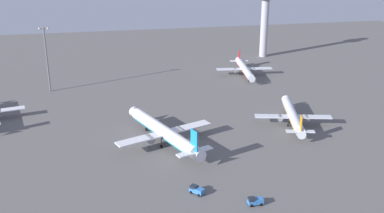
{
  "coord_description": "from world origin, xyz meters",
  "views": [
    {
      "loc": [
        -29.11,
        -144.59,
        67.56
      ],
      "look_at": [
        5.33,
        22.51,
        4.0
      ],
      "focal_mm": 42.75,
      "sensor_mm": 36.0,
      "label": 1
    }
  ],
  "objects_px": {
    "control_tower": "(265,16)",
    "maintenance_van": "(197,190)",
    "airplane_terminal_side": "(293,116)",
    "airplane_far_stand": "(245,69)",
    "cargo_loader": "(255,201)",
    "apron_light_east": "(47,56)",
    "airplane_taxiway_distant": "(164,132)"
  },
  "relations": [
    {
      "from": "airplane_far_stand",
      "to": "control_tower",
      "type": "bearing_deg",
      "value": -115.83
    },
    {
      "from": "airplane_terminal_side",
      "to": "apron_light_east",
      "type": "relative_size",
      "value": 1.24
    },
    {
      "from": "control_tower",
      "to": "maintenance_van",
      "type": "xyz_separation_m",
      "value": [
        -72.08,
        -145.13,
        -23.0
      ]
    },
    {
      "from": "airplane_terminal_side",
      "to": "maintenance_van",
      "type": "relative_size",
      "value": 8.39
    },
    {
      "from": "airplane_taxiway_distant",
      "to": "airplane_terminal_side",
      "type": "bearing_deg",
      "value": -13.42
    },
    {
      "from": "airplane_terminal_side",
      "to": "apron_light_east",
      "type": "distance_m",
      "value": 112.71
    },
    {
      "from": "airplane_far_stand",
      "to": "apron_light_east",
      "type": "bearing_deg",
      "value": 10.47
    },
    {
      "from": "maintenance_van",
      "to": "apron_light_east",
      "type": "xyz_separation_m",
      "value": [
        -47.61,
        102.14,
        15.65
      ]
    },
    {
      "from": "control_tower",
      "to": "airplane_far_stand",
      "type": "xyz_separation_m",
      "value": [
        -23.33,
        -36.6,
        -20.57
      ]
    },
    {
      "from": "control_tower",
      "to": "apron_light_east",
      "type": "distance_m",
      "value": 127.39
    },
    {
      "from": "airplane_far_stand",
      "to": "cargo_loader",
      "type": "distance_m",
      "value": 122.3
    },
    {
      "from": "airplane_terminal_side",
      "to": "airplane_taxiway_distant",
      "type": "bearing_deg",
      "value": -157.79
    },
    {
      "from": "apron_light_east",
      "to": "airplane_terminal_side",
      "type": "bearing_deg",
      "value": -32.79
    },
    {
      "from": "airplane_terminal_side",
      "to": "maintenance_van",
      "type": "bearing_deg",
      "value": -124.18
    },
    {
      "from": "maintenance_van",
      "to": "apron_light_east",
      "type": "height_order",
      "value": "apron_light_east"
    },
    {
      "from": "control_tower",
      "to": "airplane_taxiway_distant",
      "type": "height_order",
      "value": "control_tower"
    },
    {
      "from": "airplane_far_stand",
      "to": "cargo_loader",
      "type": "bearing_deg",
      "value": 80.23
    },
    {
      "from": "control_tower",
      "to": "cargo_loader",
      "type": "distance_m",
      "value": 166.03
    },
    {
      "from": "airplane_taxiway_distant",
      "to": "airplane_far_stand",
      "type": "xyz_separation_m",
      "value": [
        52.75,
        74.25,
        -0.88
      ]
    },
    {
      "from": "airplane_terminal_side",
      "to": "cargo_loader",
      "type": "relative_size",
      "value": 8.91
    },
    {
      "from": "airplane_terminal_side",
      "to": "apron_light_east",
      "type": "height_order",
      "value": "apron_light_east"
    },
    {
      "from": "control_tower",
      "to": "maintenance_van",
      "type": "height_order",
      "value": "control_tower"
    },
    {
      "from": "airplane_taxiway_distant",
      "to": "airplane_terminal_side",
      "type": "relative_size",
      "value": 1.2
    },
    {
      "from": "control_tower",
      "to": "airplane_taxiway_distant",
      "type": "xyz_separation_m",
      "value": [
        -76.08,
        -110.85,
        -19.7
      ]
    },
    {
      "from": "airplane_far_stand",
      "to": "cargo_loader",
      "type": "xyz_separation_m",
      "value": [
        -34.62,
        -117.27,
        -2.42
      ]
    },
    {
      "from": "airplane_terminal_side",
      "to": "maintenance_van",
      "type": "xyz_separation_m",
      "value": [
        -46.49,
        -41.52,
        -2.44
      ]
    },
    {
      "from": "control_tower",
      "to": "airplane_taxiway_distant",
      "type": "relative_size",
      "value": 0.95
    },
    {
      "from": "airplane_far_stand",
      "to": "apron_light_east",
      "type": "xyz_separation_m",
      "value": [
        -96.36,
        -6.39,
        13.22
      ]
    },
    {
      "from": "airplane_taxiway_distant",
      "to": "apron_light_east",
      "type": "distance_m",
      "value": 81.61
    },
    {
      "from": "airplane_far_stand",
      "to": "maintenance_van",
      "type": "height_order",
      "value": "airplane_far_stand"
    },
    {
      "from": "cargo_loader",
      "to": "airplane_terminal_side",
      "type": "bearing_deg",
      "value": -32.74
    },
    {
      "from": "airplane_taxiway_distant",
      "to": "airplane_far_stand",
      "type": "distance_m",
      "value": 91.08
    }
  ]
}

